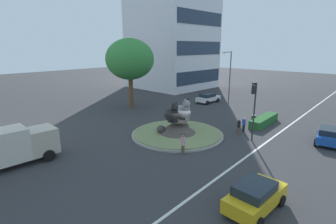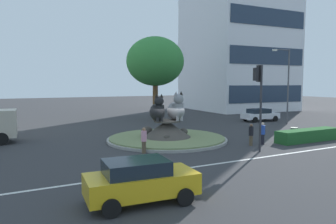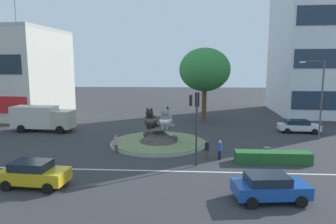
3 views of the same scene
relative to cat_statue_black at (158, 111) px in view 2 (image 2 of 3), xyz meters
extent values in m
plane|color=#333335|center=(0.75, -0.09, -2.31)|extent=(160.00, 160.00, 0.00)
cube|color=silver|center=(0.75, -7.66, -2.30)|extent=(112.00, 0.20, 0.01)
cylinder|color=gray|center=(0.75, -0.09, -2.22)|extent=(9.17, 9.17, 0.18)
cylinder|color=#707F51|center=(0.75, -0.09, -2.08)|extent=(8.80, 8.80, 0.10)
cone|color=#423D38|center=(0.75, -0.09, -1.39)|extent=(3.65, 3.65, 1.28)
cylinder|color=#423D38|center=(0.75, -0.09, -0.81)|extent=(2.01, 2.01, 0.12)
ellipsoid|color=#423D38|center=(2.26, 0.00, -1.75)|extent=(0.70, 0.64, 0.56)
ellipsoid|color=#423D38|center=(-0.43, 1.07, -1.65)|extent=(0.94, 0.85, 0.75)
ellipsoid|color=#423D38|center=(0.11, -1.31, -1.81)|extent=(0.54, 0.39, 0.43)
ellipsoid|color=black|center=(0.01, 0.10, -0.10)|extent=(1.39, 1.93, 1.29)
cylinder|color=black|center=(-0.05, -0.25, 0.04)|extent=(0.96, 0.96, 0.81)
sphere|color=black|center=(-0.07, -0.38, 0.74)|extent=(0.71, 0.71, 0.71)
torus|color=black|center=(0.41, 0.77, -0.62)|extent=(0.96, 0.96, 0.16)
cone|color=black|center=(0.13, -0.41, 1.15)|extent=(0.33, 0.33, 0.29)
cone|color=black|center=(-0.26, -0.35, 1.15)|extent=(0.33, 0.33, 0.29)
cylinder|color=black|center=(0.05, -0.56, -0.59)|extent=(0.23, 0.23, 0.32)
cylinder|color=black|center=(-0.24, -0.52, -0.59)|extent=(0.23, 0.23, 0.32)
ellipsoid|color=gray|center=(1.48, -0.14, -0.05)|extent=(1.39, 2.02, 1.40)
cylinder|color=gray|center=(1.45, -0.52, 0.11)|extent=(0.99, 0.99, 0.87)
sphere|color=gray|center=(1.44, -0.66, 0.87)|extent=(0.77, 0.77, 0.77)
torus|color=gray|center=(1.87, 0.62, -0.61)|extent=(0.84, 0.84, 0.17)
cone|color=black|center=(1.65, -0.68, 1.32)|extent=(0.34, 0.34, 0.31)
cone|color=gray|center=(1.22, -0.64, 1.32)|extent=(0.34, 0.34, 0.31)
cylinder|color=gray|center=(1.58, -0.85, -0.57)|extent=(0.24, 0.24, 0.35)
cylinder|color=gray|center=(1.26, -0.82, -0.57)|extent=(0.24, 0.24, 0.35)
cylinder|color=#2D2D33|center=(4.17, -6.42, 0.45)|extent=(0.14, 0.14, 5.51)
cube|color=black|center=(4.20, -6.20, 2.68)|extent=(0.35, 0.28, 1.05)
sphere|color=#360606|center=(4.21, -6.12, 2.99)|extent=(0.18, 0.18, 0.18)
sphere|color=orange|center=(4.21, -6.12, 2.68)|extent=(0.18, 0.18, 0.18)
sphere|color=black|center=(4.21, -6.12, 2.36)|extent=(0.18, 0.18, 0.18)
cube|color=black|center=(3.72, -6.36, 2.63)|extent=(0.23, 0.30, 0.80)
cube|color=silver|center=(24.93, 21.20, 14.48)|extent=(15.24, 15.99, 33.58)
cube|color=#233347|center=(24.52, 13.54, 0.49)|extent=(13.57, 0.82, 2.54)
cube|color=#233347|center=(24.52, 13.54, 6.09)|extent=(13.57, 0.82, 2.54)
cube|color=#233347|center=(24.52, 13.54, 11.68)|extent=(13.57, 0.82, 2.54)
cube|color=#235B28|center=(10.07, -5.29, -1.86)|extent=(5.73, 1.20, 0.90)
cylinder|color=brown|center=(5.76, 12.68, -0.19)|extent=(0.63, 0.63, 4.24)
ellipsoid|color=#337F38|center=(5.76, 12.68, 4.65)|extent=(6.79, 6.79, 5.77)
cylinder|color=#4C4C51|center=(16.98, 2.92, 1.69)|extent=(0.16, 0.16, 8.00)
cylinder|color=#4C4C51|center=(15.92, 2.93, 5.59)|extent=(2.13, 0.12, 0.10)
cube|color=silver|center=(14.86, 2.94, 5.49)|extent=(0.50, 0.24, 0.16)
cylinder|color=brown|center=(5.07, -4.61, -1.95)|extent=(0.24, 0.24, 0.72)
cylinder|color=black|center=(5.07, -4.61, -1.28)|extent=(0.32, 0.32, 0.62)
sphere|color=brown|center=(5.07, -4.61, -0.86)|extent=(0.21, 0.21, 0.21)
cylinder|color=black|center=(6.08, -4.68, -1.94)|extent=(0.26, 0.26, 0.74)
cylinder|color=#284CB2|center=(6.08, -4.68, -1.25)|extent=(0.35, 0.35, 0.64)
sphere|color=beige|center=(6.08, -4.68, -0.83)|extent=(0.21, 0.21, 0.21)
cylinder|color=brown|center=(-2.58, -3.39, -1.93)|extent=(0.26, 0.26, 0.76)
cylinder|color=pink|center=(-2.58, -3.39, -1.22)|extent=(0.35, 0.35, 0.66)
sphere|color=#936B4C|center=(-2.58, -3.39, -0.78)|extent=(0.22, 0.22, 0.22)
cube|color=gold|center=(-5.90, -10.95, -1.60)|extent=(4.18, 2.12, 0.77)
cube|color=#19232D|center=(-6.10, -10.93, -0.96)|extent=(2.38, 1.76, 0.51)
cylinder|color=black|center=(-4.50, -10.15, -1.99)|extent=(0.66, 0.27, 0.64)
cylinder|color=black|center=(-4.64, -11.95, -1.99)|extent=(0.66, 0.27, 0.64)
cylinder|color=black|center=(-7.16, -9.94, -1.99)|extent=(0.66, 0.27, 0.64)
cylinder|color=black|center=(-7.30, -11.74, -1.99)|extent=(0.66, 0.27, 0.64)
cube|color=silver|center=(16.03, 5.98, -1.68)|extent=(4.46, 2.04, 0.62)
cube|color=#19232D|center=(15.81, 5.99, -1.12)|extent=(2.53, 1.70, 0.50)
cylinder|color=black|center=(17.52, 6.75, -1.99)|extent=(0.65, 0.26, 0.64)
cylinder|color=black|center=(17.40, 5.01, -1.99)|extent=(0.65, 0.26, 0.64)
cylinder|color=black|center=(14.66, 6.95, -1.99)|extent=(0.65, 0.26, 0.64)
cylinder|color=black|center=(14.54, 5.20, -1.99)|extent=(0.65, 0.26, 0.64)
cube|color=#B7AD99|center=(-10.52, 4.69, -0.87)|extent=(2.22, 2.34, 1.98)
cylinder|color=black|center=(-10.38, 5.79, -1.86)|extent=(0.92, 0.36, 0.90)
cylinder|color=black|center=(-10.52, 3.58, -1.86)|extent=(0.92, 0.36, 0.90)
cylinder|color=#2D4233|center=(9.96, -4.10, -1.86)|extent=(0.56, 0.56, 0.90)
camera|label=1|loc=(-18.19, -15.39, 6.31)|focal=27.20mm
camera|label=2|loc=(-10.25, -21.44, 2.07)|focal=33.85mm
camera|label=3|loc=(3.46, -28.32, 5.07)|focal=32.42mm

